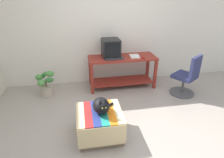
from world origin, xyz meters
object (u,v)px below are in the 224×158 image
Objects in this scene: stapler at (142,58)px; office_chair at (187,78)px; tv_monitor at (111,48)px; keyboard at (114,59)px; ottoman_with_blanket at (100,124)px; potted_plant at (46,84)px; desk at (122,67)px; book at (135,56)px; cat at (101,106)px.

office_chair is at bearing -66.65° from stapler.
office_chair is 8.09× the size of stapler.
tv_monitor is 0.48× the size of office_chair.
tv_monitor is 1.73m from office_chair.
tv_monitor is 0.71m from stapler.
keyboard is at bearing -51.98° from office_chair.
keyboard reaches higher than ottoman_with_blanket.
stapler is at bearing -0.89° from potted_plant.
stapler is at bearing -9.31° from keyboard.
stapler is (-0.86, 0.43, 0.35)m from office_chair.
office_chair is (1.46, -0.49, -0.35)m from keyboard.
ottoman_with_blanket is at bearing -114.43° from desk.
ottoman_with_blanket is at bearing -119.14° from book.
keyboard is 0.60m from stapler.
desk is at bearing -59.73° from office_chair.
cat is 3.39× the size of stapler.
tv_monitor is 1.86m from ottoman_with_blanket.
office_chair is at bearing -27.63° from book.
cat is (-0.66, -1.59, 0.04)m from desk.
potted_plant reaches higher than ottoman_with_blanket.
ottoman_with_blanket is at bearing -167.79° from stapler.
cat is (-0.46, -1.46, -0.20)m from keyboard.
cat is 1.77m from stapler.
tv_monitor reaches higher than keyboard.
potted_plant is at bearing 118.43° from cat.
keyboard is at bearing 0.91° from potted_plant.
stapler reaches higher than cat.
cat is at bearing -55.10° from potted_plant.
tv_monitor reaches higher than desk.
desk is 1.75m from ottoman_with_blanket.
ottoman_with_blanket is 1.19× the size of potted_plant.
cat is 2.16m from office_chair.
keyboard is (0.04, -0.21, -0.18)m from tv_monitor.
tv_monitor is 1.58m from potted_plant.
ottoman_with_blanket is at bearing -55.89° from potted_plant.
stapler is (0.39, -0.19, 0.25)m from desk.
ottoman_with_blanket is 0.75× the size of office_chair.
desk is at bearing 174.76° from book.
stapler is (0.64, -0.26, -0.17)m from tv_monitor.
office_chair is at bearing -9.07° from potted_plant.
cat is at bearing -166.85° from stapler.
potted_plant is (-1.67, -0.15, -0.23)m from desk.
keyboard reaches higher than book.
tv_monitor is at bearing 9.28° from potted_plant.
desk is 3.51× the size of tv_monitor.
desk reaches higher than potted_plant.
keyboard is at bearing 66.12° from cat.
potted_plant is at bearing 124.11° from ottoman_with_blanket.
desk reaches higher than ottoman_with_blanket.
tv_monitor is at bearing -58.46° from office_chair.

